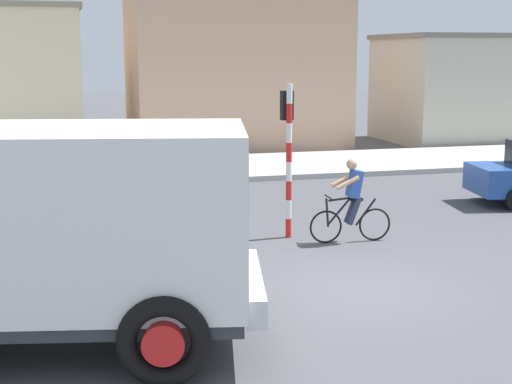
% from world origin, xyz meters
% --- Properties ---
extents(ground_plane, '(120.00, 120.00, 0.00)m').
position_xyz_m(ground_plane, '(0.00, 0.00, 0.00)').
color(ground_plane, '#4C4C51').
extents(sidewalk_far, '(80.00, 5.00, 0.16)m').
position_xyz_m(sidewalk_far, '(0.00, 12.88, 0.08)').
color(sidewalk_far, '#ADADA8').
rests_on(sidewalk_far, ground).
extents(truck_foreground, '(5.80, 3.62, 2.90)m').
position_xyz_m(truck_foreground, '(-4.95, -1.41, 1.67)').
color(truck_foreground, white).
rests_on(truck_foreground, ground).
extents(cyclist, '(1.73, 0.50, 1.72)m').
position_xyz_m(cyclist, '(1.00, 2.84, 0.86)').
color(cyclist, black).
rests_on(cyclist, ground).
extents(traffic_light_pole, '(0.24, 0.43, 3.20)m').
position_xyz_m(traffic_light_pole, '(-0.12, 3.61, 2.07)').
color(traffic_light_pole, red).
rests_on(traffic_light_pole, ground).
extents(pedestrian_near_kerb, '(0.34, 0.22, 1.62)m').
position_xyz_m(pedestrian_near_kerb, '(-4.07, 7.97, 0.85)').
color(pedestrian_near_kerb, '#2D334C').
rests_on(pedestrian_near_kerb, ground).
extents(building_mid_block, '(8.49, 5.61, 6.54)m').
position_xyz_m(building_mid_block, '(2.38, 18.92, 3.27)').
color(building_mid_block, tan).
rests_on(building_mid_block, ground).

